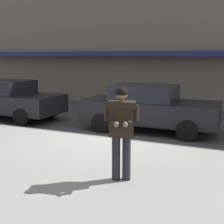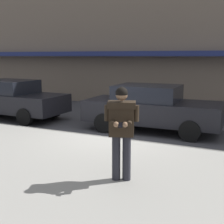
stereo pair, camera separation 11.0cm
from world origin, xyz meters
TOP-DOWN VIEW (x-y plane):
  - ground_plane at (0.00, 0.00)m, footprint 80.00×80.00m
  - sidewalk at (1.00, -2.85)m, footprint 32.00×5.30m
  - curb_paint_line at (1.00, 0.05)m, footprint 28.00×0.12m
  - storefront_facade at (1.00, 8.49)m, footprint 28.00×4.70m
  - parked_sedan_near at (-5.06, 1.23)m, footprint 4.53×1.98m
  - parked_sedan_mid at (0.74, 1.59)m, footprint 4.56×2.05m
  - man_texting_on_phone at (1.69, -3.04)m, footprint 0.62×0.65m

SIDE VIEW (x-z plane):
  - ground_plane at x=0.00m, z-range 0.00..0.00m
  - curb_paint_line at x=1.00m, z-range 0.00..0.01m
  - sidewalk at x=1.00m, z-range 0.00..0.14m
  - parked_sedan_near at x=-5.06m, z-range 0.02..1.56m
  - parked_sedan_mid at x=0.74m, z-range 0.02..1.56m
  - man_texting_on_phone at x=1.69m, z-range 0.35..2.15m
  - storefront_facade at x=1.00m, z-range -0.01..10.39m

